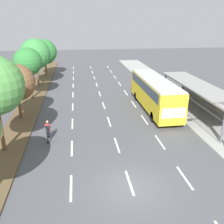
% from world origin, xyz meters
% --- Properties ---
extents(ground_plane, '(140.00, 140.00, 0.00)m').
position_xyz_m(ground_plane, '(0.00, 0.00, 0.00)').
color(ground_plane, '#4C4C51').
extents(median_strip, '(2.60, 52.00, 0.12)m').
position_xyz_m(median_strip, '(-8.30, 20.00, 0.06)').
color(median_strip, brown).
rests_on(median_strip, ground).
extents(sidewalk_right, '(4.50, 52.00, 0.15)m').
position_xyz_m(sidewalk_right, '(9.25, 20.00, 0.07)').
color(sidewalk_right, '#9E9E99').
rests_on(sidewalk_right, ground).
extents(lane_divider_left, '(0.14, 45.51, 0.01)m').
position_xyz_m(lane_divider_left, '(-3.50, 17.26, 0.00)').
color(lane_divider_left, white).
rests_on(lane_divider_left, ground).
extents(lane_divider_center, '(0.14, 45.51, 0.01)m').
position_xyz_m(lane_divider_center, '(0.00, 17.26, 0.00)').
color(lane_divider_center, white).
rests_on(lane_divider_center, ground).
extents(lane_divider_right, '(0.14, 45.51, 0.01)m').
position_xyz_m(lane_divider_right, '(3.50, 17.26, 0.00)').
color(lane_divider_right, white).
rests_on(lane_divider_right, ground).
extents(bus_shelter, '(2.90, 13.99, 2.86)m').
position_xyz_m(bus_shelter, '(9.53, 10.81, 1.86)').
color(bus_shelter, gray).
rests_on(bus_shelter, sidewalk_right).
extents(bus, '(2.54, 11.29, 3.37)m').
position_xyz_m(bus, '(5.25, 12.88, 2.07)').
color(bus, yellow).
rests_on(bus, ground).
extents(cyclist, '(0.46, 1.82, 1.71)m').
position_xyz_m(cyclist, '(-5.36, 6.82, 0.79)').
color(cyclist, black).
rests_on(cyclist, ground).
extents(median_tree_third, '(3.52, 3.52, 5.28)m').
position_xyz_m(median_tree_third, '(-8.53, 12.05, 3.63)').
color(median_tree_third, brown).
rests_on(median_tree_third, median_strip).
extents(median_tree_fourth, '(3.32, 3.32, 6.09)m').
position_xyz_m(median_tree_fourth, '(-8.50, 18.56, 4.53)').
color(median_tree_fourth, brown).
rests_on(median_tree_fourth, median_strip).
extents(median_tree_fifth, '(4.24, 4.24, 6.62)m').
position_xyz_m(median_tree_fifth, '(-8.54, 25.06, 4.60)').
color(median_tree_fifth, brown).
rests_on(median_tree_fifth, median_strip).
extents(median_tree_farthest, '(4.09, 4.09, 6.03)m').
position_xyz_m(median_tree_farthest, '(-8.07, 31.57, 4.10)').
color(median_tree_farthest, brown).
rests_on(median_tree_farthest, median_strip).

